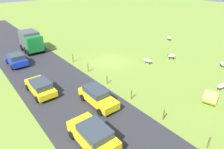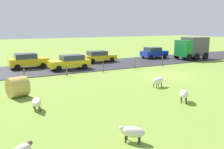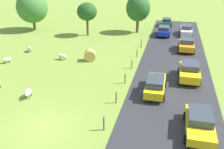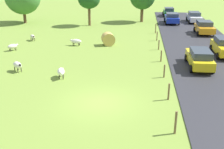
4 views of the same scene
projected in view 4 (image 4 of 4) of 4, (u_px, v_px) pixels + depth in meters
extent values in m
plane|color=olive|center=(100.00, 102.00, 17.76)|extent=(160.00, 160.00, 0.00)
ellipsoid|color=beige|center=(33.00, 37.00, 32.94)|extent=(1.00, 1.10, 0.45)
ellipsoid|color=brown|center=(34.00, 37.00, 32.51)|extent=(0.30, 0.32, 0.20)
cylinder|color=#2D2823|center=(35.00, 40.00, 32.88)|extent=(0.07, 0.07, 0.31)
cylinder|color=#2D2823|center=(32.00, 40.00, 32.76)|extent=(0.07, 0.07, 0.31)
cylinder|color=#2D2823|center=(33.00, 39.00, 33.34)|extent=(0.07, 0.07, 0.31)
cylinder|color=#2D2823|center=(31.00, 39.00, 33.22)|extent=(0.07, 0.07, 0.31)
ellipsoid|color=silver|center=(76.00, 41.00, 30.75)|extent=(1.23, 0.63, 0.50)
ellipsoid|color=silver|center=(71.00, 40.00, 30.82)|extent=(0.28, 0.21, 0.20)
cylinder|color=#2D2823|center=(73.00, 44.00, 30.81)|extent=(0.07, 0.07, 0.29)
cylinder|color=#2D2823|center=(74.00, 44.00, 31.06)|extent=(0.07, 0.07, 0.29)
cylinder|color=#2D2823|center=(79.00, 45.00, 30.68)|extent=(0.07, 0.07, 0.29)
cylinder|color=#2D2823|center=(80.00, 44.00, 30.94)|extent=(0.07, 0.07, 0.29)
ellipsoid|color=silver|center=(12.00, 46.00, 28.85)|extent=(1.05, 1.07, 0.47)
ellipsoid|color=silver|center=(17.00, 45.00, 29.10)|extent=(0.31, 0.31, 0.20)
cylinder|color=#2D2823|center=(15.00, 49.00, 29.22)|extent=(0.07, 0.07, 0.28)
cylinder|color=#2D2823|center=(16.00, 49.00, 29.04)|extent=(0.07, 0.07, 0.28)
cylinder|color=#2D2823|center=(10.00, 50.00, 28.88)|extent=(0.07, 0.07, 0.28)
cylinder|color=#2D2823|center=(11.00, 50.00, 28.70)|extent=(0.07, 0.07, 0.28)
ellipsoid|color=silver|center=(17.00, 65.00, 22.95)|extent=(1.15, 1.10, 0.53)
ellipsoid|color=black|center=(20.00, 65.00, 22.56)|extent=(0.31, 0.31, 0.20)
cylinder|color=#2D2823|center=(21.00, 70.00, 22.98)|extent=(0.07, 0.07, 0.36)
cylinder|color=#2D2823|center=(18.00, 71.00, 22.79)|extent=(0.07, 0.07, 0.36)
cylinder|color=#2D2823|center=(18.00, 68.00, 23.38)|extent=(0.07, 0.07, 0.36)
cylinder|color=#2D2823|center=(15.00, 69.00, 23.20)|extent=(0.07, 0.07, 0.36)
ellipsoid|color=white|center=(61.00, 72.00, 21.60)|extent=(0.80, 1.25, 0.54)
ellipsoid|color=silver|center=(61.00, 73.00, 21.05)|extent=(0.24, 0.30, 0.20)
cylinder|color=#2D2823|center=(63.00, 77.00, 21.46)|extent=(0.07, 0.07, 0.31)
cylinder|color=#2D2823|center=(59.00, 77.00, 21.42)|extent=(0.07, 0.07, 0.31)
cylinder|color=#2D2823|center=(63.00, 74.00, 22.04)|extent=(0.07, 0.07, 0.31)
cylinder|color=#2D2823|center=(59.00, 75.00, 22.00)|extent=(0.07, 0.07, 0.31)
cylinder|color=tan|center=(108.00, 39.00, 30.85)|extent=(1.67, 1.54, 1.39)
cylinder|color=brown|center=(142.00, 14.00, 44.42)|extent=(0.47, 0.47, 2.49)
cylinder|color=brown|center=(89.00, 16.00, 41.45)|extent=(0.38, 0.38, 2.82)
cylinder|color=brown|center=(25.00, 16.00, 43.60)|extent=(0.44, 0.44, 2.01)
cylinder|color=brown|center=(176.00, 123.00, 14.19)|extent=(0.12, 0.12, 1.27)
cylinder|color=brown|center=(169.00, 92.00, 17.95)|extent=(0.12, 0.12, 1.12)
cylinder|color=brown|center=(164.00, 71.00, 21.70)|extent=(0.12, 0.12, 1.03)
cylinder|color=brown|center=(161.00, 56.00, 25.43)|extent=(0.12, 0.12, 1.05)
cylinder|color=brown|center=(159.00, 45.00, 29.16)|extent=(0.12, 0.12, 1.03)
cylinder|color=brown|center=(157.00, 36.00, 32.89)|extent=(0.12, 0.12, 1.06)
cylinder|color=brown|center=(156.00, 29.00, 36.59)|extent=(0.12, 0.12, 1.22)
cube|color=yellow|center=(199.00, 59.00, 23.80)|extent=(1.71, 4.52, 0.71)
cube|color=#333D47|center=(201.00, 53.00, 23.26)|extent=(1.51, 2.48, 0.56)
cylinder|color=black|center=(186.00, 58.00, 25.38)|extent=(0.22, 0.64, 0.64)
cylinder|color=black|center=(206.00, 58.00, 25.21)|extent=(0.22, 0.64, 0.64)
cylinder|color=black|center=(191.00, 69.00, 22.64)|extent=(0.22, 0.64, 0.64)
cylinder|color=black|center=(213.00, 69.00, 22.48)|extent=(0.22, 0.64, 0.64)
cube|color=#237238|center=(169.00, 12.00, 49.72)|extent=(1.74, 3.84, 0.62)
cube|color=#333D47|center=(169.00, 9.00, 49.24)|extent=(1.53, 2.11, 0.56)
cylinder|color=black|center=(163.00, 13.00, 51.07)|extent=(0.22, 0.64, 0.64)
cylinder|color=black|center=(173.00, 13.00, 50.91)|extent=(0.22, 0.64, 0.64)
cylinder|color=black|center=(164.00, 15.00, 48.75)|extent=(0.22, 0.64, 0.64)
cylinder|color=black|center=(174.00, 15.00, 48.58)|extent=(0.22, 0.64, 0.64)
cube|color=orange|center=(204.00, 29.00, 35.91)|extent=(1.98, 3.89, 0.74)
cube|color=#333D47|center=(205.00, 23.00, 35.95)|extent=(1.74, 2.14, 0.56)
cylinder|color=black|center=(214.00, 34.00, 34.77)|extent=(0.22, 0.64, 0.64)
cylinder|color=black|center=(198.00, 33.00, 34.96)|extent=(0.22, 0.64, 0.64)
cylinder|color=black|center=(210.00, 30.00, 37.12)|extent=(0.22, 0.64, 0.64)
cylinder|color=black|center=(195.00, 29.00, 37.31)|extent=(0.22, 0.64, 0.64)
cube|color=silver|center=(194.00, 18.00, 43.89)|extent=(1.83, 4.42, 0.69)
cube|color=#333D47|center=(194.00, 14.00, 43.98)|extent=(1.61, 2.43, 0.56)
cylinder|color=black|center=(202.00, 22.00, 42.59)|extent=(0.22, 0.64, 0.64)
cylinder|color=black|center=(190.00, 22.00, 42.76)|extent=(0.22, 0.64, 0.64)
cylinder|color=black|center=(198.00, 19.00, 45.26)|extent=(0.22, 0.64, 0.64)
cylinder|color=black|center=(187.00, 19.00, 45.44)|extent=(0.22, 0.64, 0.64)
cylinder|color=black|center=(218.00, 56.00, 25.98)|extent=(0.22, 0.64, 0.64)
cylinder|color=black|center=(211.00, 48.00, 28.56)|extent=(0.22, 0.64, 0.64)
cube|color=#1933B2|center=(172.00, 19.00, 43.06)|extent=(1.89, 4.21, 0.73)
cube|color=#333D47|center=(172.00, 15.00, 42.54)|extent=(1.66, 2.32, 0.56)
cylinder|color=black|center=(165.00, 20.00, 44.55)|extent=(0.22, 0.64, 0.64)
cylinder|color=black|center=(177.00, 20.00, 44.37)|extent=(0.22, 0.64, 0.64)
cylinder|color=black|center=(166.00, 23.00, 42.00)|extent=(0.22, 0.64, 0.64)
cylinder|color=black|center=(179.00, 23.00, 41.82)|extent=(0.22, 0.64, 0.64)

